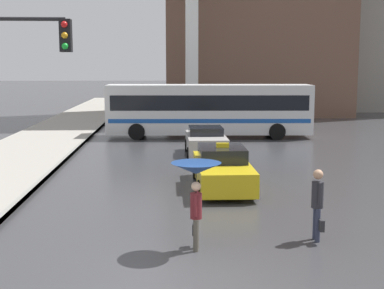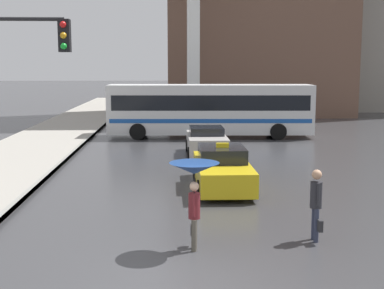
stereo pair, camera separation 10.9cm
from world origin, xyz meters
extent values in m
plane|color=#38383A|center=(0.00, 0.00, 0.00)|extent=(300.00, 300.00, 0.00)
cube|color=gold|center=(1.46, 8.30, 0.55)|extent=(1.80, 4.77, 0.77)
cube|color=black|center=(1.46, 8.54, 1.19)|extent=(1.58, 2.15, 0.50)
cylinder|color=black|center=(2.31, 6.82, 0.30)|extent=(0.20, 0.60, 0.60)
cylinder|color=black|center=(0.60, 6.82, 0.30)|extent=(0.20, 0.60, 0.60)
cylinder|color=black|center=(2.31, 9.78, 0.30)|extent=(0.20, 0.60, 0.60)
cylinder|color=black|center=(0.60, 9.78, 0.30)|extent=(0.20, 0.60, 0.60)
cube|color=yellow|center=(1.46, 8.30, 1.51)|extent=(0.44, 0.16, 0.16)
cube|color=#B7B2AD|center=(1.39, 15.23, 0.58)|extent=(1.80, 4.11, 0.83)
cube|color=black|center=(1.39, 15.43, 1.17)|extent=(1.58, 1.85, 0.36)
cylinder|color=black|center=(2.25, 13.95, 0.30)|extent=(0.20, 0.60, 0.60)
cylinder|color=black|center=(0.54, 13.95, 0.30)|extent=(0.20, 0.60, 0.60)
cylinder|color=black|center=(2.25, 16.50, 0.30)|extent=(0.20, 0.60, 0.60)
cylinder|color=black|center=(0.54, 16.50, 0.30)|extent=(0.20, 0.60, 0.60)
cube|color=silver|center=(2.06, 21.83, 1.71)|extent=(12.18, 2.99, 2.89)
cube|color=black|center=(2.06, 21.83, 2.14)|extent=(11.58, 2.98, 0.88)
cube|color=#194C9E|center=(2.06, 21.83, 1.10)|extent=(11.82, 2.99, 0.24)
cylinder|color=black|center=(-2.22, 20.81, 0.48)|extent=(0.97, 0.32, 0.96)
cylinder|color=black|center=(-2.12, 23.20, 0.48)|extent=(0.97, 0.32, 0.96)
cylinder|color=black|center=(5.94, 20.48, 0.48)|extent=(0.97, 0.32, 0.96)
cylinder|color=black|center=(6.03, 22.88, 0.48)|extent=(0.97, 0.32, 0.96)
cylinder|color=#4C473D|center=(0.15, 1.80, 0.38)|extent=(0.13, 0.13, 0.76)
cylinder|color=#4C473D|center=(0.18, 2.02, 0.38)|extent=(0.13, 0.13, 0.76)
cylinder|color=maroon|center=(0.17, 1.91, 1.06)|extent=(0.30, 0.30, 0.60)
sphere|color=#DBAD89|center=(0.17, 1.91, 1.52)|extent=(0.22, 0.22, 0.22)
cylinder|color=maroon|center=(0.15, 1.74, 1.10)|extent=(0.08, 0.08, 0.51)
cylinder|color=maroon|center=(0.19, 2.08, 1.10)|extent=(0.08, 0.08, 0.51)
cone|color=navy|center=(0.17, 1.91, 1.94)|extent=(1.16, 1.16, 0.26)
cylinder|color=black|center=(0.17, 1.91, 1.60)|extent=(0.02, 0.02, 0.68)
cube|color=#262628|center=(0.15, 2.17, 0.42)|extent=(0.12, 0.19, 0.28)
cylinder|color=#2D3347|center=(3.15, 2.55, 0.41)|extent=(0.12, 0.12, 0.83)
cylinder|color=#2D3347|center=(3.15, 2.33, 0.41)|extent=(0.12, 0.12, 0.83)
cylinder|color=#28282D|center=(3.15, 2.44, 1.16)|extent=(0.29, 0.29, 0.66)
sphere|color=tan|center=(3.15, 2.44, 1.65)|extent=(0.24, 0.24, 0.24)
cylinder|color=#28282D|center=(3.15, 2.63, 1.21)|extent=(0.07, 0.07, 0.56)
cylinder|color=#28282D|center=(3.15, 2.26, 1.21)|extent=(0.07, 0.07, 0.56)
cube|color=#262628|center=(3.20, 2.18, 0.46)|extent=(0.10, 0.18, 0.28)
cylinder|color=black|center=(-4.39, 3.53, 5.39)|extent=(2.84, 0.10, 0.10)
cube|color=black|center=(-2.97, 3.53, 4.99)|extent=(0.28, 0.28, 0.80)
sphere|color=red|center=(-2.97, 3.37, 5.25)|extent=(0.16, 0.16, 0.16)
sphere|color=orange|center=(-2.97, 3.37, 4.99)|extent=(0.16, 0.16, 0.16)
sphere|color=green|center=(-2.97, 3.37, 4.73)|extent=(0.16, 0.16, 0.16)
camera|label=1|loc=(-0.51, -10.04, 4.24)|focal=50.00mm
camera|label=2|loc=(-0.40, -10.04, 4.24)|focal=50.00mm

